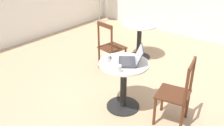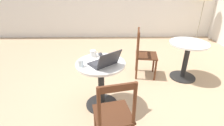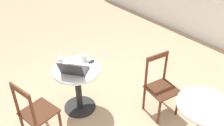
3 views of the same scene
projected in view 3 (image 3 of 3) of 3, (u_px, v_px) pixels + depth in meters
The scene contains 9 objects.
ground_plane at pixel (89, 108), 3.79m from camera, with size 16.00×16.00×0.00m, color tan.
cafe_table_near at pixel (78, 82), 3.54m from camera, with size 0.67×0.67×0.71m.
cafe_table_mid at pixel (203, 119), 2.94m from camera, with size 0.67×0.67×0.71m.
chair_near_front at pixel (36, 113), 3.08m from camera, with size 0.47×0.47×0.91m.
chair_mid_left at pixel (160, 87), 3.52m from camera, with size 0.44×0.44×0.91m.
laptop at pixel (74, 70), 3.32m from camera, with size 0.46×0.46×0.22m.
mouse at pixel (91, 61), 3.54m from camera, with size 0.06×0.10×0.03m.
mug at pixel (84, 58), 3.57m from camera, with size 0.12×0.09×0.09m.
drinking_glass at pixel (60, 61), 3.49m from camera, with size 0.07×0.07×0.09m.
Camera 3 is at (2.40, -1.47, 2.65)m, focal length 40.00 mm.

